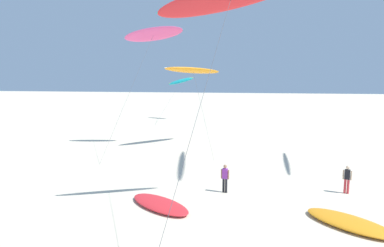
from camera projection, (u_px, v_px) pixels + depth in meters
name	position (u px, v px, depth m)	size (l,w,h in m)	color
flying_kite_0	(193.00, 70.00, 31.10)	(5.46, 8.30, 8.01)	orange
flying_kite_2	(153.00, 34.00, 30.41)	(5.77, 8.45, 11.92)	#EA5193
flying_kite_3	(181.00, 81.00, 51.56)	(4.74, 8.65, 7.19)	#19B2B7
grounded_kite_0	(160.00, 204.00, 16.86)	(4.23, 3.61, 0.29)	red
grounded_kite_1	(349.00, 222.00, 14.68)	(4.21, 3.87, 0.32)	orange
person_foreground_walker	(347.00, 178.00, 18.71)	(0.49, 0.28, 1.68)	red
person_near_right	(225.00, 177.00, 18.85)	(0.50, 0.26, 1.70)	black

